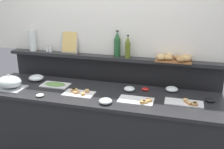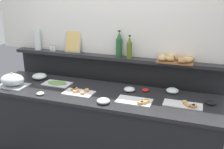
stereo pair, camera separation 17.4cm
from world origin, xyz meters
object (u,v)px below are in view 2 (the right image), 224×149
object	(u,v)px
serving_cloche	(12,80)
salt_shaker	(51,48)
sandwich_platter_rear	(185,105)
glass_bowl_small	(172,91)
sandwich_platter_side	(79,92)
olive_oil_bottle	(129,48)
glass_bowl_extra	(129,89)
cold_cuts_platter	(57,83)
wine_bottle_green	(119,45)
bread_basket	(175,59)
pepper_shaker	(54,48)
condiment_bowl_red	(40,93)
condiment_bowl_teal	(210,103)
water_carafe	(37,39)
condiment_bowl_dark	(146,90)
glass_bowl_medium	(103,101)
glass_bowl_large	(39,76)
sandwich_platter_front	(136,101)
framed_picture	(73,41)

from	to	relation	value
serving_cloche	salt_shaker	world-z (taller)	salt_shaker
sandwich_platter_rear	glass_bowl_small	bearing A→B (deg)	117.89
sandwich_platter_rear	sandwich_platter_side	bearing A→B (deg)	-177.28
serving_cloche	olive_oil_bottle	distance (m)	1.42
serving_cloche	glass_bowl_extra	xyz separation A→B (m)	(1.33, 0.30, -0.05)
cold_cuts_platter	wine_bottle_green	world-z (taller)	wine_bottle_green
glass_bowl_extra	bread_basket	size ratio (longest dim) A/B	0.30
sandwich_platter_side	pepper_shaker	bearing A→B (deg)	138.39
condiment_bowl_red	salt_shaker	size ratio (longest dim) A/B	0.96
condiment_bowl_teal	serving_cloche	bearing A→B (deg)	-173.79
sandwich_platter_side	cold_cuts_platter	distance (m)	0.40
olive_oil_bottle	wine_bottle_green	bearing A→B (deg)	161.33
sandwich_platter_rear	water_carafe	bearing A→B (deg)	166.04
olive_oil_bottle	sandwich_platter_side	bearing A→B (deg)	-128.99
condiment_bowl_teal	bread_basket	size ratio (longest dim) A/B	0.24
sandwich_platter_side	condiment_bowl_dark	bearing A→B (deg)	23.52
glass_bowl_extra	condiment_bowl_dark	world-z (taller)	glass_bowl_extra
sandwich_platter_side	glass_bowl_small	bearing A→B (deg)	19.51
bread_basket	cold_cuts_platter	bearing A→B (deg)	-164.48
condiment_bowl_dark	condiment_bowl_red	bearing A→B (deg)	-155.57
glass_bowl_small	bread_basket	bearing A→B (deg)	95.16
sandwich_platter_rear	condiment_bowl_dark	size ratio (longest dim) A/B	4.50
glass_bowl_medium	condiment_bowl_red	bearing A→B (deg)	-178.29
sandwich_platter_rear	glass_bowl_large	bearing A→B (deg)	173.68
glass_bowl_extra	pepper_shaker	bearing A→B (deg)	164.21
water_carafe	serving_cloche	bearing A→B (deg)	-85.66
sandwich_platter_front	olive_oil_bottle	distance (m)	0.72
olive_oil_bottle	framed_picture	bearing A→B (deg)	175.18
water_carafe	sandwich_platter_side	bearing A→B (deg)	-32.28
sandwich_platter_front	glass_bowl_small	distance (m)	0.48
sandwich_platter_side	serving_cloche	bearing A→B (deg)	-175.36
serving_cloche	bread_basket	world-z (taller)	bread_basket
sandwich_platter_side	olive_oil_bottle	bearing A→B (deg)	51.01
cold_cuts_platter	framed_picture	world-z (taller)	framed_picture
sandwich_platter_front	wine_bottle_green	bearing A→B (deg)	122.36
cold_cuts_platter	water_carafe	xyz separation A→B (m)	(-0.50, 0.38, 0.43)
serving_cloche	condiment_bowl_teal	distance (m)	2.20
glass_bowl_medium	glass_bowl_small	distance (m)	0.80
condiment_bowl_teal	olive_oil_bottle	distance (m)	1.08
condiment_bowl_dark	salt_shaker	xyz separation A→B (m)	(-1.34, 0.25, 0.33)
sandwich_platter_front	condiment_bowl_teal	bearing A→B (deg)	14.97
olive_oil_bottle	sandwich_platter_front	bearing A→B (deg)	-66.86
sandwich_platter_front	glass_bowl_large	world-z (taller)	glass_bowl_large
serving_cloche	wine_bottle_green	xyz separation A→B (m)	(1.10, 0.64, 0.37)
serving_cloche	glass_bowl_medium	world-z (taller)	serving_cloche
cold_cuts_platter	glass_bowl_small	world-z (taller)	glass_bowl_small
sandwich_platter_rear	cold_cuts_platter	size ratio (longest dim) A/B	1.14
serving_cloche	olive_oil_bottle	size ratio (longest dim) A/B	1.23
serving_cloche	pepper_shaker	bearing A→B (deg)	71.67
cold_cuts_platter	pepper_shaker	xyz separation A→B (m)	(-0.25, 0.38, 0.33)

